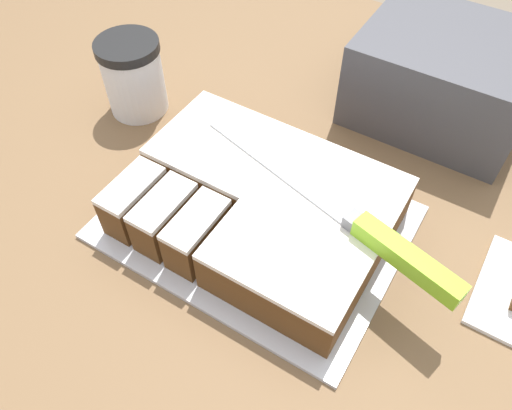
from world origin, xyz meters
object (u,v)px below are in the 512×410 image
cake (260,205)px  storage_box (444,78)px  coffee_cup (133,76)px  cake_board (256,222)px  knife (380,239)px

cake → storage_box: size_ratio=1.31×
coffee_cup → cake_board: bearing=-19.9°
cake → storage_box: storage_box is taller
knife → storage_box: (-0.03, 0.32, -0.01)m
cake_board → coffee_cup: (-0.27, 0.10, 0.05)m
knife → coffee_cup: (-0.42, 0.10, -0.02)m
storage_box → cake_board: bearing=-110.0°
cake → storage_box: 0.34m
cake → knife: (0.15, -0.00, 0.04)m
cake → coffee_cup: size_ratio=2.75×
knife → cake: bearing=13.9°
cake_board → knife: knife is taller
storage_box → coffee_cup: bearing=-150.0°
cake_board → storage_box: (0.12, 0.32, 0.06)m
cake → knife: bearing=-0.9°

